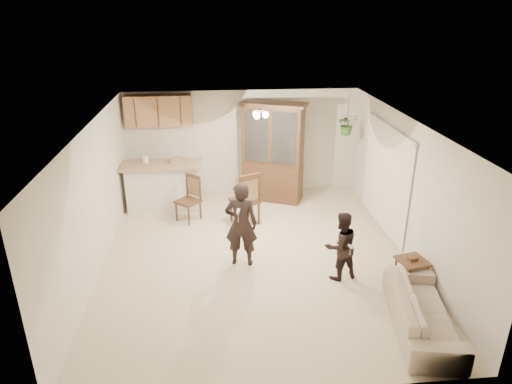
{
  "coord_description": "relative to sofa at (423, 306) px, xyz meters",
  "views": [
    {
      "loc": [
        -0.71,
        -7.34,
        4.33
      ],
      "look_at": [
        0.05,
        0.4,
        1.12
      ],
      "focal_mm": 32.0,
      "sensor_mm": 36.0,
      "label": 1
    }
  ],
  "objects": [
    {
      "name": "breakfast_bar",
      "position": [
        -4.04,
        4.58,
        0.13
      ],
      "size": [
        1.6,
        0.55,
        1.0
      ],
      "primitive_type": "cube",
      "color": "silver",
      "rests_on": "floor"
    },
    {
      "name": "wall_front",
      "position": [
        -2.19,
        -1.02,
        0.88
      ],
      "size": [
        5.5,
        0.02,
        2.5
      ],
      "primitive_type": "cube",
      "color": "silver",
      "rests_on": "ground"
    },
    {
      "name": "controller_child",
      "position": [
        -0.76,
        1.12,
        0.38
      ],
      "size": [
        0.06,
        0.11,
        0.03
      ],
      "primitive_type": "cube",
      "rotation": [
        0.0,
        0.0,
        3.41
      ],
      "color": "silver",
      "rests_on": "child"
    },
    {
      "name": "wall_left",
      "position": [
        -4.94,
        2.23,
        0.88
      ],
      "size": [
        0.02,
        6.5,
        2.5
      ],
      "primitive_type": "cube",
      "color": "silver",
      "rests_on": "ground"
    },
    {
      "name": "plant_cord",
      "position": [
        0.11,
        4.63,
        1.81
      ],
      "size": [
        0.01,
        0.01,
        0.65
      ],
      "primitive_type": "cylinder",
      "color": "black",
      "rests_on": "ceiling"
    },
    {
      "name": "china_hutch",
      "position": [
        -1.52,
        4.9,
        0.78
      ],
      "size": [
        1.57,
        1.11,
        2.32
      ],
      "rotation": [
        0.0,
        0.0,
        -0.41
      ],
      "color": "#372014",
      "rests_on": "floor"
    },
    {
      "name": "upper_cabinets",
      "position": [
        -4.09,
        5.3,
        1.73
      ],
      "size": [
        1.5,
        0.34,
        0.7
      ],
      "primitive_type": "cube",
      "color": "#8E603E",
      "rests_on": "wall_back"
    },
    {
      "name": "adult",
      "position": [
        -2.45,
        2.01,
        0.53
      ],
      "size": [
        0.73,
        0.55,
        1.8
      ],
      "primitive_type": "imported",
      "rotation": [
        0.0,
        0.0,
        2.95
      ],
      "color": "black",
      "rests_on": "floor"
    },
    {
      "name": "chair_hutch_left",
      "position": [
        -3.47,
        3.9,
        -0.09
      ],
      "size": [
        0.62,
        0.62,
        0.99
      ],
      "rotation": [
        0.0,
        0.0,
        -0.72
      ],
      "color": "#372014",
      "rests_on": "floor"
    },
    {
      "name": "floor",
      "position": [
        -2.19,
        2.23,
        -0.37
      ],
      "size": [
        6.5,
        6.5,
        0.0
      ],
      "primitive_type": "plane",
      "color": "beige",
      "rests_on": "ground"
    },
    {
      "name": "chair_bar",
      "position": [
        -4.46,
        5.12,
        -0.1
      ],
      "size": [
        0.49,
        0.49,
        0.95
      ],
      "rotation": [
        0.0,
        0.0,
        0.18
      ],
      "color": "#372014",
      "rests_on": "floor"
    },
    {
      "name": "wall_right",
      "position": [
        0.56,
        2.23,
        0.88
      ],
      "size": [
        0.02,
        6.5,
        2.5
      ],
      "primitive_type": "cube",
      "color": "silver",
      "rests_on": "ground"
    },
    {
      "name": "child",
      "position": [
        -0.83,
        1.39,
        0.31
      ],
      "size": [
        0.77,
        0.67,
        1.35
      ],
      "primitive_type": "imported",
      "rotation": [
        0.0,
        0.0,
        3.41
      ],
      "color": "black",
      "rests_on": "floor"
    },
    {
      "name": "ceiling",
      "position": [
        -2.19,
        2.23,
        2.13
      ],
      "size": [
        5.5,
        6.5,
        0.02
      ],
      "primitive_type": "cube",
      "color": "silver",
      "rests_on": "wall_back"
    },
    {
      "name": "wall_back",
      "position": [
        -2.19,
        5.48,
        0.88
      ],
      "size": [
        5.5,
        0.02,
        2.5
      ],
      "primitive_type": "cube",
      "color": "silver",
      "rests_on": "ground"
    },
    {
      "name": "chair_hutch_right",
      "position": [
        -2.27,
        3.64,
        -0.04
      ],
      "size": [
        0.69,
        0.69,
        1.17
      ],
      "rotation": [
        0.0,
        0.0,
        3.6
      ],
      "color": "#372014",
      "rests_on": "floor"
    },
    {
      "name": "ceiling_fixture",
      "position": [
        -1.99,
        3.43,
        2.03
      ],
      "size": [
        0.36,
        0.36,
        0.2
      ],
      "primitive_type": null,
      "color": "#FFE3BF",
      "rests_on": "ceiling"
    },
    {
      "name": "sofa",
      "position": [
        0.0,
        0.0,
        0.0
      ],
      "size": [
        1.07,
        1.98,
        0.73
      ],
      "primitive_type": "imported",
      "rotation": [
        0.0,
        0.0,
        1.38
      ],
      "color": "beige",
      "rests_on": "floor"
    },
    {
      "name": "hanging_plant",
      "position": [
        0.11,
        4.63,
        1.48
      ],
      "size": [
        0.43,
        0.37,
        0.48
      ],
      "primitive_type": "imported",
      "color": "#2C5D25",
      "rests_on": "ceiling"
    },
    {
      "name": "vertical_blinds",
      "position": [
        0.52,
        3.13,
        0.73
      ],
      "size": [
        0.06,
        2.3,
        2.1
      ],
      "primitive_type": null,
      "color": "silver",
      "rests_on": "wall_right"
    },
    {
      "name": "bar_top",
      "position": [
        -4.04,
        4.58,
        0.68
      ],
      "size": [
        1.75,
        0.7,
        0.08
      ],
      "primitive_type": "cube",
      "color": "tan",
      "rests_on": "breakfast_bar"
    },
    {
      "name": "side_table",
      "position": [
        0.27,
        1.03,
        -0.11
      ],
      "size": [
        0.53,
        0.53,
        0.54
      ],
      "rotation": [
        0.0,
        0.0,
        0.21
      ],
      "color": "#372014",
      "rests_on": "floor"
    },
    {
      "name": "controller_adult",
      "position": [
        -2.52,
        1.65,
        0.83
      ],
      "size": [
        0.07,
        0.14,
        0.04
      ],
      "primitive_type": "cube",
      "rotation": [
        0.0,
        0.0,
        2.95
      ],
      "color": "silver",
      "rests_on": "adult"
    }
  ]
}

